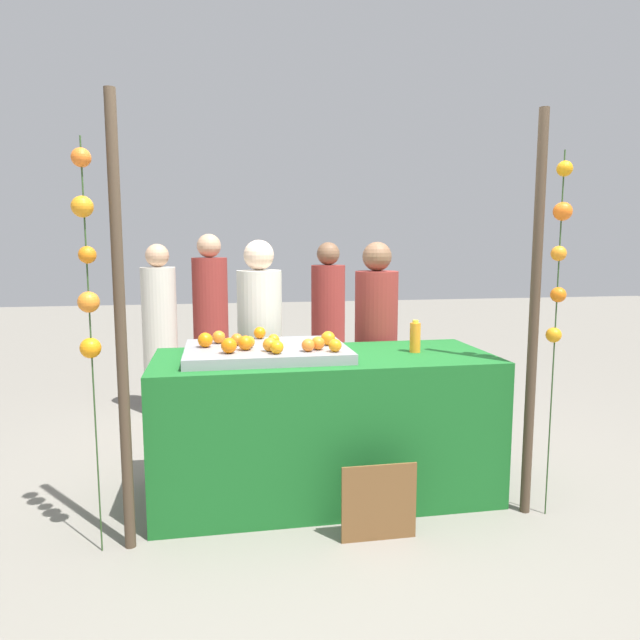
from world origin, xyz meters
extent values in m
plane|color=gray|center=(0.00, 0.00, 0.00)|extent=(24.00, 24.00, 0.00)
cube|color=#196023|center=(0.00, 0.00, 0.44)|extent=(2.07, 0.86, 0.89)
cube|color=gray|center=(-0.35, 0.04, 0.92)|extent=(0.98, 0.71, 0.06)
sphere|color=orange|center=(-0.13, -0.17, 0.99)|extent=(0.08, 0.08, 0.08)
sphere|color=orange|center=(-0.49, -0.07, 0.99)|extent=(0.09, 0.09, 0.09)
sphere|color=orange|center=(-0.72, 0.07, 0.99)|extent=(0.09, 0.09, 0.09)
sphere|color=orange|center=(-0.31, 0.05, 0.98)|extent=(0.07, 0.07, 0.07)
sphere|color=orange|center=(-0.58, -0.15, 0.99)|extent=(0.09, 0.09, 0.09)
sphere|color=orange|center=(-0.64, 0.20, 0.99)|extent=(0.08, 0.08, 0.08)
sphere|color=orange|center=(-0.35, -0.13, 0.99)|extent=(0.08, 0.08, 0.08)
sphere|color=orange|center=(0.02, -0.21, 0.99)|extent=(0.08, 0.08, 0.08)
sphere|color=orange|center=(-0.53, 0.10, 0.98)|extent=(0.07, 0.07, 0.07)
sphere|color=orange|center=(0.03, 0.01, 0.99)|extent=(0.09, 0.09, 0.09)
sphere|color=orange|center=(-0.37, 0.33, 0.99)|extent=(0.08, 0.08, 0.08)
sphere|color=orange|center=(-0.32, -0.21, 0.99)|extent=(0.08, 0.08, 0.08)
sphere|color=orange|center=(-0.06, -0.13, 0.99)|extent=(0.08, 0.08, 0.08)
sphere|color=orange|center=(-0.46, 0.00, 0.98)|extent=(0.07, 0.07, 0.07)
cylinder|color=orange|center=(0.59, 0.00, 0.98)|extent=(0.07, 0.07, 0.19)
cylinder|color=yellow|center=(0.59, 0.00, 1.08)|extent=(0.04, 0.04, 0.02)
cube|color=brown|center=(0.18, -0.64, 0.20)|extent=(0.41, 0.01, 0.43)
cube|color=black|center=(0.18, -0.62, 0.20)|extent=(0.38, 0.02, 0.41)
cylinder|color=beige|center=(-0.35, 0.68, 0.69)|extent=(0.32, 0.32, 1.38)
sphere|color=beige|center=(-0.35, 0.68, 1.49)|extent=(0.22, 0.22, 0.22)
cylinder|color=maroon|center=(0.51, 0.65, 0.69)|extent=(0.32, 0.32, 1.37)
sphere|color=brown|center=(0.51, 0.65, 1.48)|extent=(0.21, 0.21, 0.21)
cylinder|color=beige|center=(-1.17, 1.99, 0.68)|extent=(0.31, 0.31, 1.36)
sphere|color=tan|center=(-1.17, 1.99, 1.46)|extent=(0.21, 0.21, 0.21)
cylinder|color=maroon|center=(-0.71, 2.13, 0.72)|extent=(0.33, 0.33, 1.44)
sphere|color=tan|center=(-0.71, 2.13, 1.55)|extent=(0.22, 0.22, 0.22)
cylinder|color=maroon|center=(0.39, 1.85, 0.69)|extent=(0.32, 0.32, 1.37)
sphere|color=brown|center=(0.39, 1.85, 1.48)|extent=(0.21, 0.21, 0.21)
cylinder|color=#473828|center=(-1.12, -0.47, 1.15)|extent=(0.06, 0.06, 2.30)
cylinder|color=#473828|center=(1.12, -0.47, 1.15)|extent=(0.06, 0.06, 2.30)
cylinder|color=#2D4C23|center=(-1.26, -0.49, 1.04)|extent=(0.01, 0.01, 2.07)
sphere|color=orange|center=(-1.26, -0.48, 1.97)|extent=(0.09, 0.09, 0.09)
sphere|color=orange|center=(-1.26, -0.49, 1.74)|extent=(0.10, 0.10, 0.10)
sphere|color=orange|center=(-1.25, -0.49, 1.52)|extent=(0.08, 0.08, 0.08)
sphere|color=orange|center=(-1.26, -0.49, 1.29)|extent=(0.10, 0.10, 0.10)
sphere|color=orange|center=(-1.26, -0.48, 1.06)|extent=(0.10, 0.10, 0.10)
cylinder|color=#2D4C23|center=(1.22, -0.52, 1.04)|extent=(0.01, 0.01, 2.07)
sphere|color=orange|center=(1.22, -0.52, 1.97)|extent=(0.09, 0.09, 0.09)
sphere|color=orange|center=(1.22, -0.52, 1.74)|extent=(0.10, 0.10, 0.10)
sphere|color=orange|center=(1.21, -0.53, 1.52)|extent=(0.08, 0.08, 0.08)
sphere|color=orange|center=(1.22, -0.52, 1.29)|extent=(0.09, 0.09, 0.09)
sphere|color=orange|center=(1.22, -0.51, 1.06)|extent=(0.09, 0.09, 0.09)
camera|label=1|loc=(-0.64, -3.40, 1.57)|focal=32.08mm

